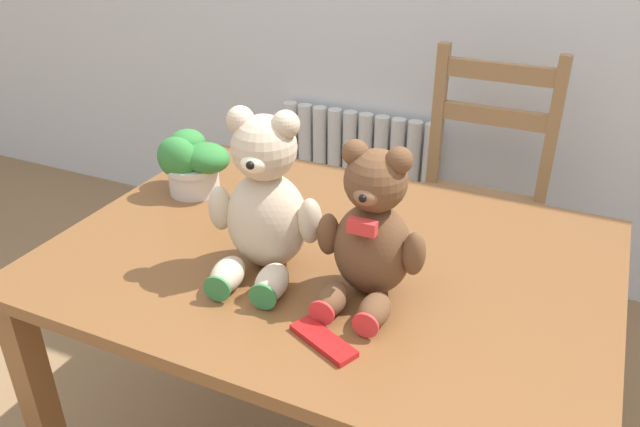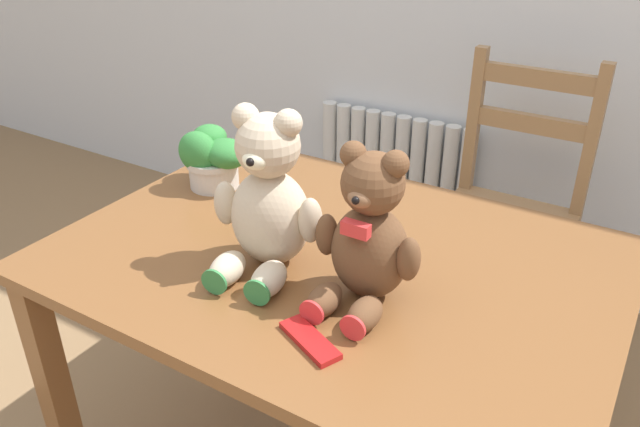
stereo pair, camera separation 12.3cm
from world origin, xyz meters
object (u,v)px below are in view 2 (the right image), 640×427
Objects in this scene: teddy_bear_left at (267,201)px; potted_plant at (212,158)px; wooden_chair_behind at (506,215)px; teddy_bear_right at (368,237)px; chocolate_bar at (310,340)px.

teddy_bear_left is 1.82× the size of potted_plant.
wooden_chair_behind is at bearing -113.63° from teddy_bear_left.
teddy_bear_right is 1.65× the size of potted_plant.
teddy_bear_right is at bearing 84.21° from chocolate_bar.
wooden_chair_behind reaches higher than potted_plant.
teddy_bear_left is at bearing 140.17° from chocolate_bar.
teddy_bear_left is 0.31m from chocolate_bar.
chocolate_bar is at bearing 131.42° from teddy_bear_left.
wooden_chair_behind is at bearing 87.73° from chocolate_bar.
wooden_chair_behind is 5.17× the size of potted_plant.
chocolate_bar is at bearing 87.73° from wooden_chair_behind.
teddy_bear_right is 2.30× the size of chocolate_bar.
wooden_chair_behind is 3.12× the size of teddy_bear_right.
wooden_chair_behind reaches higher than chocolate_bar.
wooden_chair_behind is at bearing -91.94° from teddy_bear_right.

